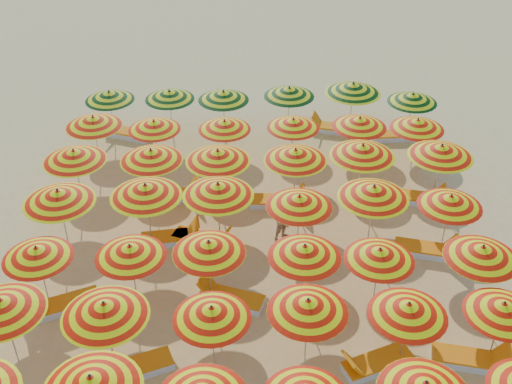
# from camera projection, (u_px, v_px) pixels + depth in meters

# --- Properties ---
(ground) EXTENTS (120.00, 120.00, 0.00)m
(ground) POSITION_uv_depth(u_px,v_px,m) (256.00, 246.00, 18.90)
(ground) COLOR #F0BD6A
(ground) RESTS_ON ground
(umbrella_1) EXTENTS (2.47, 2.47, 2.14)m
(umbrella_1) POSITION_uv_depth(u_px,v_px,m) (91.00, 383.00, 12.47)
(umbrella_1) COLOR silver
(umbrella_1) RESTS_ON ground
(umbrella_6) EXTENTS (2.21, 2.21, 2.08)m
(umbrella_6) POSITION_uv_depth(u_px,v_px,m) (2.00, 306.00, 14.30)
(umbrella_6) COLOR silver
(umbrella_6) RESTS_ON ground
(umbrella_7) EXTENTS (2.58, 2.58, 2.11)m
(umbrella_7) POSITION_uv_depth(u_px,v_px,m) (105.00, 310.00, 14.16)
(umbrella_7) COLOR silver
(umbrella_7) RESTS_ON ground
(umbrella_8) EXTENTS (2.26, 2.26, 1.90)m
(umbrella_8) POSITION_uv_depth(u_px,v_px,m) (212.00, 313.00, 14.33)
(umbrella_8) COLOR silver
(umbrella_8) RESTS_ON ground
(umbrella_9) EXTENTS (2.30, 2.30, 1.99)m
(umbrella_9) POSITION_uv_depth(u_px,v_px,m) (308.00, 306.00, 14.41)
(umbrella_9) COLOR silver
(umbrella_9) RESTS_ON ground
(umbrella_10) EXTENTS (2.42, 2.42, 1.94)m
(umbrella_10) POSITION_uv_depth(u_px,v_px,m) (408.00, 309.00, 14.38)
(umbrella_10) COLOR silver
(umbrella_10) RESTS_ON ground
(umbrella_11) EXTENTS (1.78, 1.78, 1.87)m
(umbrella_11) POSITION_uv_depth(u_px,v_px,m) (503.00, 309.00, 14.48)
(umbrella_11) COLOR silver
(umbrella_11) RESTS_ON ground
(umbrella_12) EXTENTS (2.19, 2.19, 1.89)m
(umbrella_12) POSITION_uv_depth(u_px,v_px,m) (37.00, 253.00, 16.07)
(umbrella_12) COLOR silver
(umbrella_12) RESTS_ON ground
(umbrella_13) EXTENTS (1.89, 1.89, 1.93)m
(umbrella_13) POSITION_uv_depth(u_px,v_px,m) (130.00, 251.00, 16.07)
(umbrella_13) COLOR silver
(umbrella_13) RESTS_ON ground
(umbrella_14) EXTENTS (2.17, 2.17, 2.00)m
(umbrella_14) POSITION_uv_depth(u_px,v_px,m) (209.00, 247.00, 16.10)
(umbrella_14) COLOR silver
(umbrella_14) RESTS_ON ground
(umbrella_15) EXTENTS (1.89, 1.89, 1.98)m
(umbrella_15) POSITION_uv_depth(u_px,v_px,m) (305.00, 251.00, 16.00)
(umbrella_15) COLOR silver
(umbrella_15) RESTS_ON ground
(umbrella_16) EXTENTS (2.29, 2.29, 1.90)m
(umbrella_16) POSITION_uv_depth(u_px,v_px,m) (380.00, 254.00, 16.00)
(umbrella_16) COLOR silver
(umbrella_16) RESTS_ON ground
(umbrella_17) EXTENTS (2.50, 2.50, 2.00)m
(umbrella_17) POSITION_uv_depth(u_px,v_px,m) (482.00, 252.00, 15.94)
(umbrella_17) COLOR silver
(umbrella_17) RESTS_ON ground
(umbrella_18) EXTENTS (2.33, 2.33, 2.15)m
(umbrella_18) POSITION_uv_depth(u_px,v_px,m) (58.00, 196.00, 17.72)
(umbrella_18) COLOR silver
(umbrella_18) RESTS_ON ground
(umbrella_19) EXTENTS (2.67, 2.67, 2.17)m
(umbrella_19) POSITION_uv_depth(u_px,v_px,m) (146.00, 191.00, 17.93)
(umbrella_19) COLOR silver
(umbrella_19) RESTS_ON ground
(umbrella_20) EXTENTS (2.23, 2.23, 2.16)m
(umbrella_20) POSITION_uv_depth(u_px,v_px,m) (218.00, 190.00, 17.98)
(umbrella_20) COLOR silver
(umbrella_20) RESTS_ON ground
(umbrella_21) EXTENTS (2.11, 2.11, 1.99)m
(umbrella_21) POSITION_uv_depth(u_px,v_px,m) (299.00, 201.00, 17.77)
(umbrella_21) COLOR silver
(umbrella_21) RESTS_ON ground
(umbrella_22) EXTENTS (2.47, 2.47, 2.15)m
(umbrella_22) POSITION_uv_depth(u_px,v_px,m) (374.00, 192.00, 17.90)
(umbrella_22) COLOR silver
(umbrella_22) RESTS_ON ground
(umbrella_23) EXTENTS (2.24, 2.24, 1.93)m
(umbrella_23) POSITION_uv_depth(u_px,v_px,m) (450.00, 201.00, 17.87)
(umbrella_23) COLOR silver
(umbrella_23) RESTS_ON ground
(umbrella_24) EXTENTS (2.48, 2.48, 2.08)m
(umbrella_24) POSITION_uv_depth(u_px,v_px,m) (74.00, 156.00, 19.63)
(umbrella_24) COLOR silver
(umbrella_24) RESTS_ON ground
(umbrella_25) EXTENTS (2.43, 2.43, 2.06)m
(umbrella_25) POSITION_uv_depth(u_px,v_px,m) (151.00, 155.00, 19.69)
(umbrella_25) COLOR silver
(umbrella_25) RESTS_ON ground
(umbrella_26) EXTENTS (2.65, 2.65, 2.13)m
(umbrella_26) POSITION_uv_depth(u_px,v_px,m) (218.00, 156.00, 19.54)
(umbrella_26) COLOR silver
(umbrella_26) RESTS_ON ground
(umbrella_27) EXTENTS (2.28, 2.28, 2.09)m
(umbrella_27) POSITION_uv_depth(u_px,v_px,m) (295.00, 155.00, 19.65)
(umbrella_27) COLOR silver
(umbrella_27) RESTS_ON ground
(umbrella_28) EXTENTS (2.05, 2.05, 2.16)m
(umbrella_28) POSITION_uv_depth(u_px,v_px,m) (363.00, 150.00, 19.75)
(umbrella_28) COLOR silver
(umbrella_28) RESTS_ON ground
(umbrella_29) EXTENTS (2.53, 2.53, 2.15)m
(umbrella_29) POSITION_uv_depth(u_px,v_px,m) (441.00, 151.00, 19.76)
(umbrella_29) COLOR silver
(umbrella_29) RESTS_ON ground
(umbrella_30) EXTENTS (1.93, 1.93, 2.03)m
(umbrella_30) POSITION_uv_depth(u_px,v_px,m) (93.00, 121.00, 21.55)
(umbrella_30) COLOR silver
(umbrella_30) RESTS_ON ground
(umbrella_31) EXTENTS (1.85, 1.85, 1.88)m
(umbrella_31) POSITION_uv_depth(u_px,v_px,m) (154.00, 125.00, 21.60)
(umbrella_31) COLOR silver
(umbrella_31) RESTS_ON ground
(umbrella_32) EXTENTS (1.95, 1.95, 1.89)m
(umbrella_32) POSITION_uv_depth(u_px,v_px,m) (225.00, 125.00, 21.60)
(umbrella_32) COLOR silver
(umbrella_32) RESTS_ON ground
(umbrella_33) EXTENTS (2.33, 2.33, 1.89)m
(umbrella_33) POSITION_uv_depth(u_px,v_px,m) (293.00, 123.00, 21.69)
(umbrella_33) COLOR silver
(umbrella_33) RESTS_ON ground
(umbrella_34) EXTENTS (2.37, 2.37, 1.97)m
(umbrella_34) POSITION_uv_depth(u_px,v_px,m) (360.00, 122.00, 21.61)
(umbrella_34) COLOR silver
(umbrella_34) RESTS_ON ground
(umbrella_35) EXTENTS (2.09, 2.09, 1.94)m
(umbrella_35) POSITION_uv_depth(u_px,v_px,m) (417.00, 124.00, 21.56)
(umbrella_35) COLOR silver
(umbrella_35) RESTS_ON ground
(umbrella_36) EXTENTS (2.28, 2.28, 1.91)m
(umbrella_36) POSITION_uv_depth(u_px,v_px,m) (109.00, 96.00, 23.40)
(umbrella_36) COLOR silver
(umbrella_36) RESTS_ON ground
(umbrella_37) EXTENTS (2.06, 2.06, 1.92)m
(umbrella_37) POSITION_uv_depth(u_px,v_px,m) (169.00, 95.00, 23.44)
(umbrella_37) COLOR silver
(umbrella_37) RESTS_ON ground
(umbrella_38) EXTENTS (2.13, 2.13, 1.97)m
(umbrella_38) POSITION_uv_depth(u_px,v_px,m) (223.00, 96.00, 23.29)
(umbrella_38) COLOR silver
(umbrella_38) RESTS_ON ground
(umbrella_39) EXTENTS (2.28, 2.28, 1.98)m
(umbrella_39) POSITION_uv_depth(u_px,v_px,m) (289.00, 92.00, 23.53)
(umbrella_39) COLOR silver
(umbrella_39) RESTS_ON ground
(umbrella_40) EXTENTS (2.59, 2.59, 2.18)m
(umbrella_40) POSITION_uv_depth(u_px,v_px,m) (353.00, 88.00, 23.39)
(umbrella_40) COLOR silver
(umbrella_40) RESTS_ON ground
(umbrella_41) EXTENTS (1.94, 1.94, 1.91)m
(umbrella_41) POSITION_uv_depth(u_px,v_px,m) (413.00, 98.00, 23.24)
(umbrella_41) COLOR silver
(umbrella_41) RESTS_ON ground
(lounger_4) EXTENTS (1.82, 1.22, 0.69)m
(lounger_4) POSITION_uv_depth(u_px,v_px,m) (134.00, 368.00, 14.96)
(lounger_4) COLOR white
(lounger_4) RESTS_ON ground
(lounger_5) EXTENTS (1.82, 1.24, 0.69)m
(lounger_5) POSITION_uv_depth(u_px,v_px,m) (376.00, 363.00, 15.09)
(lounger_5) COLOR white
(lounger_5) RESTS_ON ground
(lounger_6) EXTENTS (1.81, 0.91, 0.69)m
(lounger_6) POSITION_uv_depth(u_px,v_px,m) (470.00, 359.00, 15.18)
(lounger_6) COLOR white
(lounger_6) RESTS_ON ground
(lounger_7) EXTENTS (1.82, 1.25, 0.69)m
(lounger_7) POSITION_uv_depth(u_px,v_px,m) (65.00, 304.00, 16.70)
(lounger_7) COLOR white
(lounger_7) RESTS_ON ground
(lounger_8) EXTENTS (1.83, 1.09, 0.69)m
(lounger_8) POSITION_uv_depth(u_px,v_px,m) (230.00, 298.00, 16.90)
(lounger_8) COLOR white
(lounger_8) RESTS_ON ground
(lounger_9) EXTENTS (1.80, 0.86, 0.69)m
(lounger_9) POSITION_uv_depth(u_px,v_px,m) (172.00, 238.00, 19.00)
(lounger_9) COLOR white
(lounger_9) RESTS_ON ground
(lounger_10) EXTENTS (1.83, 1.15, 0.69)m
(lounger_10) POSITION_uv_depth(u_px,v_px,m) (203.00, 240.00, 18.91)
(lounger_10) COLOR white
(lounger_10) RESTS_ON ground
(lounger_11) EXTENTS (1.82, 0.95, 0.69)m
(lounger_11) POSITION_uv_depth(u_px,v_px,m) (426.00, 250.00, 18.54)
(lounger_11) COLOR white
(lounger_11) RESTS_ON ground
(lounger_12) EXTENTS (1.83, 1.05, 0.69)m
(lounger_12) POSITION_uv_depth(u_px,v_px,m) (175.00, 196.00, 20.77)
(lounger_12) COLOR white
(lounger_12) RESTS_ON ground
(lounger_13) EXTENTS (1.74, 0.62, 0.69)m
(lounger_13) POSITION_uv_depth(u_px,v_px,m) (278.00, 201.00, 20.54)
(lounger_13) COLOR white
(lounger_13) RESTS_ON ground
(lounger_14) EXTENTS (1.81, 0.92, 0.69)m
(lounger_14) POSITION_uv_depth(u_px,v_px,m) (417.00, 198.00, 20.69)
(lounger_14) COLOR white
(lounger_14) RESTS_ON ground
(lounger_15) EXTENTS (1.83, 1.12, 0.69)m
(lounger_15) POSITION_uv_depth(u_px,v_px,m) (128.00, 133.00, 24.22)
(lounger_15) COLOR white
(lounger_15) RESTS_ON ground
(lounger_16) EXTENTS (1.82, 0.96, 0.69)m
(lounger_16) POSITION_uv_depth(u_px,v_px,m) (333.00, 128.00, 24.54)
(lounger_16) COLOR white
(lounger_16) RESTS_ON ground
(lounger_17) EXTENTS (1.78, 0.73, 0.69)m
(lounger_17) POSITION_uv_depth(u_px,v_px,m) (394.00, 135.00, 24.08)
(lounger_17) COLOR white
(lounger_17) RESTS_ON ground
(beachgoer_b) EXTENTS (0.82, 0.81, 1.34)m
(beachgoer_b) POSITION_uv_depth(u_px,v_px,m) (285.00, 220.00, 18.84)
(beachgoer_b) COLOR tan
(beachgoer_b) RESTS_ON ground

